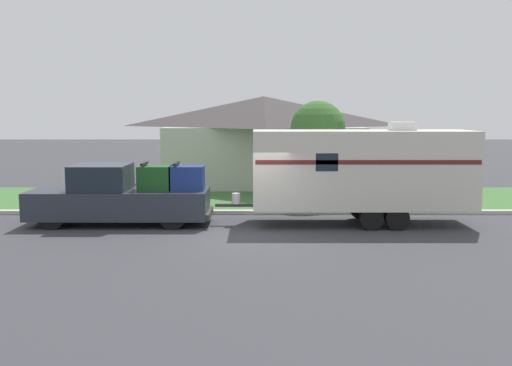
# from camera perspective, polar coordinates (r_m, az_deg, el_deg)

# --- Properties ---
(ground_plane) EXTENTS (120.00, 120.00, 0.00)m
(ground_plane) POSITION_cam_1_polar(r_m,az_deg,el_deg) (17.48, -0.89, -5.31)
(ground_plane) COLOR #38383D
(curb_strip) EXTENTS (80.00, 0.30, 0.14)m
(curb_strip) POSITION_cam_1_polar(r_m,az_deg,el_deg) (21.15, -0.78, -2.92)
(curb_strip) COLOR beige
(curb_strip) RESTS_ON ground_plane
(lawn_strip) EXTENTS (80.00, 7.00, 0.03)m
(lawn_strip) POSITION_cam_1_polar(r_m,az_deg,el_deg) (24.76, -0.70, -1.57)
(lawn_strip) COLOR #3D6B33
(lawn_strip) RESTS_ON ground_plane
(house_across_street) EXTENTS (10.54, 7.90, 4.57)m
(house_across_street) POSITION_cam_1_polar(r_m,az_deg,el_deg) (30.24, 0.53, 4.50)
(house_across_street) COLOR #B2B2A8
(house_across_street) RESTS_ON ground_plane
(pickup_truck) EXTENTS (6.04, 2.01, 2.09)m
(pickup_truck) POSITION_cam_1_polar(r_m,az_deg,el_deg) (19.63, -13.55, -1.36)
(pickup_truck) COLOR black
(pickup_truck) RESTS_ON ground_plane
(travel_trailer) EXTENTS (8.52, 2.23, 3.43)m
(travel_trailer) POSITION_cam_1_polar(r_m,az_deg,el_deg) (19.32, 10.30, 1.36)
(travel_trailer) COLOR black
(travel_trailer) RESTS_ON ground_plane
(mailbox) EXTENTS (0.48, 0.20, 1.36)m
(mailbox) POSITION_cam_1_polar(r_m,az_deg,el_deg) (22.22, 5.10, 0.07)
(mailbox) COLOR brown
(mailbox) RESTS_ON ground_plane
(tree_in_yard) EXTENTS (2.23, 2.23, 4.21)m
(tree_in_yard) POSITION_cam_1_polar(r_m,az_deg,el_deg) (23.38, 5.97, 5.42)
(tree_in_yard) COLOR brown
(tree_in_yard) RESTS_ON ground_plane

